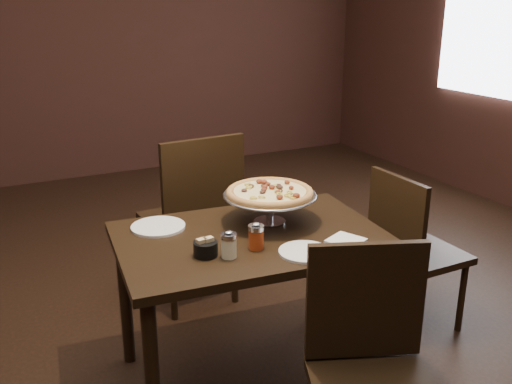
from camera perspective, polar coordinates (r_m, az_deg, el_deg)
name	(u,v)px	position (r m, az deg, el deg)	size (l,w,h in m)	color
room	(248,70)	(2.43, -0.76, 12.08)	(6.04, 7.04, 2.84)	black
dining_table	(251,255)	(2.51, -0.51, -6.28)	(1.21, 0.87, 0.72)	black
pizza_stand	(270,193)	(2.56, 1.39, -0.08)	(0.42, 0.42, 0.18)	#ACACB3
parmesan_shaker	(229,245)	(2.25, -2.74, -5.28)	(0.06, 0.06, 0.11)	beige
pepper_flake_shaker	(256,236)	(2.32, 0.01, -4.45)	(0.07, 0.07, 0.11)	maroon
packet_caddy	(206,248)	(2.28, -5.07, -5.61)	(0.10, 0.10, 0.08)	black
napkin_stack	(346,241)	(2.42, 8.99, -4.87)	(0.13, 0.13, 0.01)	white
plate_left	(158,227)	(2.58, -9.76, -3.44)	(0.24, 0.24, 0.01)	white
plate_near	(305,252)	(2.31, 4.92, -5.99)	(0.21, 0.21, 0.01)	white
serving_spatula	(260,201)	(2.47, 0.44, -0.92)	(0.16, 0.16, 0.02)	#ACACB3
chair_far	(195,214)	(3.19, -6.16, -2.18)	(0.50, 0.50, 1.01)	black
chair_near	(371,367)	(2.07, 11.47, -16.75)	(0.55, 0.55, 0.90)	black
chair_side	(411,246)	(3.06, 15.23, -5.24)	(0.41, 0.41, 0.87)	black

